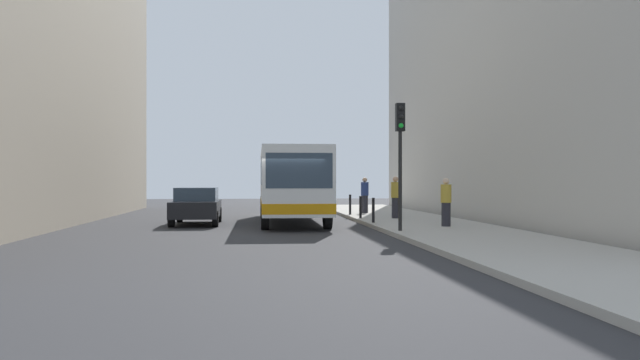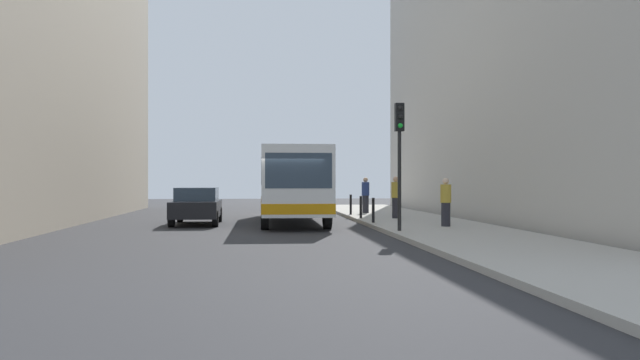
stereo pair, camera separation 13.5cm
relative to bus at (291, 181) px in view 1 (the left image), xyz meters
The scene contains 12 objects.
ground_plane 4.89m from the bus, 95.60° to the right, with size 80.00×80.00×0.00m, color #2D2D30.
sidewalk 6.93m from the bus, 42.61° to the right, with size 4.40×40.00×0.15m, color #ADA89E.
building_right 12.62m from the bus, ahead, with size 7.00×32.00×15.60m, color #BCB7AD.
bus is the anchor object (origin of this frame).
car_beside_bus 4.08m from the bus, 165.77° to the right, with size 1.88×4.41×1.48m.
traffic_light 7.70m from the bus, 65.86° to the right, with size 0.28×0.33×4.10m.
bollard_near 4.28m from the bus, 43.38° to the right, with size 0.11×0.11×0.95m, color black.
bollard_mid 3.20m from the bus, ahead, with size 0.11×0.11×0.95m, color black.
bollard_far 4.41m from the bus, 45.27° to the left, with size 0.11×0.11×0.95m, color black.
pedestrian_near_signal 7.31m from the bus, 44.71° to the right, with size 0.38×0.38×1.71m.
pedestrian_mid_sidewalk 4.53m from the bus, ahead, with size 0.38×0.38×1.79m.
pedestrian_far_sidewalk 6.03m from the bus, 48.53° to the left, with size 0.38×0.38×1.77m.
Camera 1 is at (-1.19, -22.63, 1.76)m, focal length 36.13 mm.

